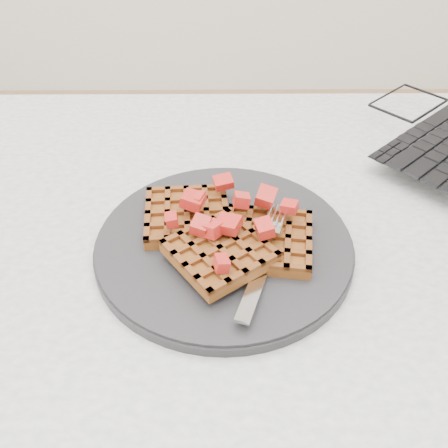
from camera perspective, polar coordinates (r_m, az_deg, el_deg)
name	(u,v)px	position (r m, az deg, el deg)	size (l,w,h in m)	color
table	(279,301)	(0.70, 6.33, -8.76)	(1.20, 0.80, 0.75)	silver
plate	(224,244)	(0.60, 0.00, -2.34)	(0.31, 0.31, 0.02)	black
waffles	(224,234)	(0.58, 0.02, -1.20)	(0.21, 0.20, 0.03)	brown
strawberry_pile	(224,215)	(0.57, 0.00, 1.08)	(0.15, 0.15, 0.02)	#A00200
fork	(265,259)	(0.56, 4.70, -3.97)	(0.02, 0.18, 0.02)	silver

